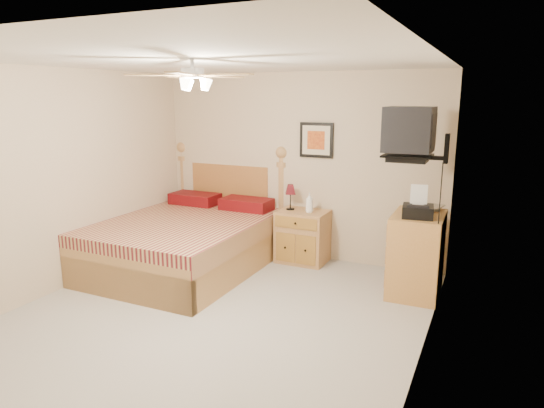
# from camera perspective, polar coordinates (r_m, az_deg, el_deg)

# --- Properties ---
(floor) EXTENTS (4.50, 4.50, 0.00)m
(floor) POSITION_cam_1_polar(r_m,az_deg,el_deg) (5.04, -7.05, -13.24)
(floor) COLOR #A39C93
(floor) RESTS_ON ground
(ceiling) EXTENTS (4.00, 4.50, 0.04)m
(ceiling) POSITION_cam_1_polar(r_m,az_deg,el_deg) (4.55, -7.93, 16.44)
(ceiling) COLOR white
(ceiling) RESTS_ON ground
(wall_back) EXTENTS (4.00, 0.04, 2.50)m
(wall_back) POSITION_cam_1_polar(r_m,az_deg,el_deg) (6.61, 3.04, 4.42)
(wall_back) COLOR #C5B091
(wall_back) RESTS_ON ground
(wall_left) EXTENTS (0.04, 4.50, 2.50)m
(wall_left) POSITION_cam_1_polar(r_m,az_deg,el_deg) (5.94, -24.01, 2.42)
(wall_left) COLOR #C5B091
(wall_left) RESTS_ON ground
(wall_right) EXTENTS (0.04, 4.50, 2.50)m
(wall_right) POSITION_cam_1_polar(r_m,az_deg,el_deg) (3.96, 17.81, -1.68)
(wall_right) COLOR #C5B091
(wall_right) RESTS_ON ground
(bed) EXTENTS (1.81, 2.37, 1.53)m
(bed) POSITION_cam_1_polar(r_m,az_deg,el_deg) (6.24, -10.28, -0.79)
(bed) COLOR #BA864B
(bed) RESTS_ON ground
(nightstand) EXTENTS (0.65, 0.49, 0.70)m
(nightstand) POSITION_cam_1_polar(r_m,az_deg,el_deg) (6.51, 3.63, -3.82)
(nightstand) COLOR #A26741
(nightstand) RESTS_ON ground
(table_lamp) EXTENTS (0.23, 0.23, 0.34)m
(table_lamp) POSITION_cam_1_polar(r_m,az_deg,el_deg) (6.47, 2.18, 0.83)
(table_lamp) COLOR #510D14
(table_lamp) RESTS_ON nightstand
(lotion_bottle) EXTENTS (0.13, 0.13, 0.26)m
(lotion_bottle) POSITION_cam_1_polar(r_m,az_deg,el_deg) (6.33, 4.43, 0.17)
(lotion_bottle) COLOR white
(lotion_bottle) RESTS_ON nightstand
(framed_picture) EXTENTS (0.46, 0.04, 0.46)m
(framed_picture) POSITION_cam_1_polar(r_m,az_deg,el_deg) (6.46, 5.25, 7.49)
(framed_picture) COLOR black
(framed_picture) RESTS_ON wall_back
(dresser) EXTENTS (0.56, 0.79, 0.92)m
(dresser) POSITION_cam_1_polar(r_m,az_deg,el_deg) (5.68, 16.64, -5.66)
(dresser) COLOR #B27B3A
(dresser) RESTS_ON ground
(fax_machine) EXTENTS (0.36, 0.38, 0.34)m
(fax_machine) POSITION_cam_1_polar(r_m,az_deg,el_deg) (5.38, 16.85, 0.25)
(fax_machine) COLOR black
(fax_machine) RESTS_ON dresser
(magazine_lower) EXTENTS (0.22, 0.27, 0.02)m
(magazine_lower) POSITION_cam_1_polar(r_m,az_deg,el_deg) (5.84, 17.39, -0.42)
(magazine_lower) COLOR beige
(magazine_lower) RESTS_ON dresser
(magazine_upper) EXTENTS (0.26, 0.32, 0.02)m
(magazine_upper) POSITION_cam_1_polar(r_m,az_deg,el_deg) (5.85, 17.43, -0.17)
(magazine_upper) COLOR gray
(magazine_upper) RESTS_ON magazine_lower
(wall_tv) EXTENTS (0.56, 0.46, 0.58)m
(wall_tv) POSITION_cam_1_polar(r_m,az_deg,el_deg) (5.22, 17.44, 7.89)
(wall_tv) COLOR black
(wall_tv) RESTS_ON wall_right
(ceiling_fan) EXTENTS (1.14, 1.14, 0.28)m
(ceiling_fan) POSITION_cam_1_polar(r_m,az_deg,el_deg) (4.38, -9.33, 14.72)
(ceiling_fan) COLOR silver
(ceiling_fan) RESTS_ON ceiling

